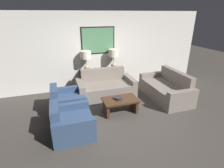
{
  "coord_description": "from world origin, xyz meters",
  "views": [
    {
      "loc": [
        -1.43,
        -3.69,
        2.56
      ],
      "look_at": [
        0.03,
        0.8,
        0.65
      ],
      "focal_mm": 28.0,
      "sensor_mm": 36.0,
      "label": 1
    }
  ],
  "objects_px": {
    "coffee_table": "(120,103)",
    "armchair_near_camera": "(71,123)",
    "table_lamp_left": "(86,57)",
    "table_lamp_right": "(113,55)",
    "console_table": "(101,79)",
    "armchair_near_back_wall": "(67,102)",
    "couch_by_back_wall": "(106,88)",
    "couch_by_side": "(166,89)",
    "decorative_bowl": "(118,98)"
  },
  "relations": [
    {
      "from": "console_table",
      "to": "couch_by_back_wall",
      "type": "relative_size",
      "value": 0.79
    },
    {
      "from": "armchair_near_camera",
      "to": "couch_by_back_wall",
      "type": "bearing_deg",
      "value": 52.2
    },
    {
      "from": "table_lamp_left",
      "to": "couch_by_back_wall",
      "type": "distance_m",
      "value": 1.25
    },
    {
      "from": "console_table",
      "to": "decorative_bowl",
      "type": "relative_size",
      "value": 6.87
    },
    {
      "from": "couch_by_side",
      "to": "table_lamp_left",
      "type": "bearing_deg",
      "value": 149.24
    },
    {
      "from": "console_table",
      "to": "coffee_table",
      "type": "distance_m",
      "value": 1.8
    },
    {
      "from": "console_table",
      "to": "couch_by_side",
      "type": "height_order",
      "value": "couch_by_side"
    },
    {
      "from": "couch_by_side",
      "to": "table_lamp_right",
      "type": "bearing_deg",
      "value": 134.19
    },
    {
      "from": "couch_by_back_wall",
      "to": "table_lamp_left",
      "type": "bearing_deg",
      "value": 126.15
    },
    {
      "from": "couch_by_side",
      "to": "armchair_near_back_wall",
      "type": "distance_m",
      "value": 3.11
    },
    {
      "from": "table_lamp_right",
      "to": "decorative_bowl",
      "type": "bearing_deg",
      "value": -104.38
    },
    {
      "from": "couch_by_back_wall",
      "to": "couch_by_side",
      "type": "height_order",
      "value": "same"
    },
    {
      "from": "console_table",
      "to": "armchair_near_camera",
      "type": "distance_m",
      "value": 2.66
    },
    {
      "from": "decorative_bowl",
      "to": "table_lamp_left",
      "type": "bearing_deg",
      "value": 106.13
    },
    {
      "from": "coffee_table",
      "to": "armchair_near_camera",
      "type": "bearing_deg",
      "value": -159.12
    },
    {
      "from": "table_lamp_left",
      "to": "armchair_near_camera",
      "type": "distance_m",
      "value": 2.64
    },
    {
      "from": "couch_by_back_wall",
      "to": "decorative_bowl",
      "type": "height_order",
      "value": "couch_by_back_wall"
    },
    {
      "from": "armchair_near_back_wall",
      "to": "decorative_bowl",
      "type": "bearing_deg",
      "value": -21.33
    },
    {
      "from": "coffee_table",
      "to": "armchair_near_camera",
      "type": "distance_m",
      "value": 1.47
    },
    {
      "from": "console_table",
      "to": "coffee_table",
      "type": "xyz_separation_m",
      "value": [
        0.09,
        -1.8,
        -0.08
      ]
    },
    {
      "from": "table_lamp_left",
      "to": "armchair_near_camera",
      "type": "xyz_separation_m",
      "value": [
        -0.8,
        -2.32,
        -0.96
      ]
    },
    {
      "from": "armchair_near_camera",
      "to": "armchair_near_back_wall",
      "type": "bearing_deg",
      "value": 90.0
    },
    {
      "from": "coffee_table",
      "to": "armchair_near_camera",
      "type": "xyz_separation_m",
      "value": [
        -1.37,
        -0.52,
        -0.02
      ]
    },
    {
      "from": "console_table",
      "to": "armchair_near_back_wall",
      "type": "bearing_deg",
      "value": -135.21
    },
    {
      "from": "table_lamp_right",
      "to": "armchair_near_back_wall",
      "type": "bearing_deg",
      "value": -144.26
    },
    {
      "from": "console_table",
      "to": "decorative_bowl",
      "type": "distance_m",
      "value": 1.79
    },
    {
      "from": "decorative_bowl",
      "to": "armchair_near_camera",
      "type": "height_order",
      "value": "armchair_near_camera"
    },
    {
      "from": "table_lamp_right",
      "to": "couch_by_side",
      "type": "xyz_separation_m",
      "value": [
        1.34,
        -1.38,
        -0.93
      ]
    },
    {
      "from": "coffee_table",
      "to": "console_table",
      "type": "bearing_deg",
      "value": 92.87
    },
    {
      "from": "couch_by_back_wall",
      "to": "couch_by_side",
      "type": "distance_m",
      "value": 1.96
    },
    {
      "from": "table_lamp_right",
      "to": "coffee_table",
      "type": "relative_size",
      "value": 0.71
    },
    {
      "from": "coffee_table",
      "to": "decorative_bowl",
      "type": "height_order",
      "value": "decorative_bowl"
    },
    {
      "from": "table_lamp_left",
      "to": "couch_by_back_wall",
      "type": "bearing_deg",
      "value": -53.85
    },
    {
      "from": "armchair_near_camera",
      "to": "table_lamp_left",
      "type": "bearing_deg",
      "value": 71.08
    },
    {
      "from": "decorative_bowl",
      "to": "armchair_near_camera",
      "type": "relative_size",
      "value": 0.22
    },
    {
      "from": "table_lamp_right",
      "to": "armchair_near_back_wall",
      "type": "xyz_separation_m",
      "value": [
        -1.77,
        -1.27,
        -0.96
      ]
    },
    {
      "from": "console_table",
      "to": "couch_by_side",
      "type": "distance_m",
      "value": 2.29
    },
    {
      "from": "table_lamp_right",
      "to": "armchair_near_back_wall",
      "type": "relative_size",
      "value": 0.72
    },
    {
      "from": "table_lamp_right",
      "to": "armchair_near_camera",
      "type": "distance_m",
      "value": 3.07
    },
    {
      "from": "console_table",
      "to": "armchair_near_camera",
      "type": "xyz_separation_m",
      "value": [
        -1.28,
        -2.32,
        -0.1
      ]
    },
    {
      "from": "couch_by_back_wall",
      "to": "coffee_table",
      "type": "xyz_separation_m",
      "value": [
        0.09,
        -1.13,
        -0.0
      ]
    },
    {
      "from": "armchair_near_back_wall",
      "to": "table_lamp_left",
      "type": "bearing_deg",
      "value": 58.0
    },
    {
      "from": "table_lamp_right",
      "to": "armchair_near_back_wall",
      "type": "distance_m",
      "value": 2.38
    },
    {
      "from": "table_lamp_left",
      "to": "table_lamp_right",
      "type": "bearing_deg",
      "value": 0.0
    },
    {
      "from": "coffee_table",
      "to": "couch_by_side",
      "type": "bearing_deg",
      "value": 13.68
    },
    {
      "from": "table_lamp_left",
      "to": "decorative_bowl",
      "type": "bearing_deg",
      "value": -73.87
    },
    {
      "from": "table_lamp_left",
      "to": "console_table",
      "type": "bearing_deg",
      "value": 0.0
    },
    {
      "from": "couch_by_side",
      "to": "decorative_bowl",
      "type": "relative_size",
      "value": 8.72
    },
    {
      "from": "table_lamp_right",
      "to": "couch_by_back_wall",
      "type": "bearing_deg",
      "value": -126.15
    },
    {
      "from": "coffee_table",
      "to": "armchair_near_camera",
      "type": "height_order",
      "value": "armchair_near_camera"
    }
  ]
}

